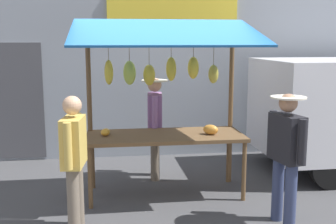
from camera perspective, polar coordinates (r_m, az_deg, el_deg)
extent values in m
plane|color=#424244|center=(6.18, -0.38, -11.02)|extent=(40.00, 40.00, 0.00)
cube|color=#8C939E|center=(7.98, -2.42, 6.19)|extent=(9.00, 0.25, 3.40)
cube|color=yellow|center=(7.89, 0.68, 13.78)|extent=(2.40, 0.06, 0.56)
cube|color=brown|center=(5.93, -0.39, -3.28)|extent=(2.20, 0.90, 0.05)
cylinder|color=brown|center=(5.64, -10.53, -8.79)|extent=(0.06, 0.06, 0.83)
cylinder|color=brown|center=(5.90, 10.27, -7.93)|extent=(0.06, 0.06, 0.83)
cylinder|color=brown|center=(6.38, -10.20, -6.58)|extent=(0.06, 0.06, 0.83)
cylinder|color=brown|center=(6.62, 8.19, -5.94)|extent=(0.06, 0.06, 0.83)
cylinder|color=brown|center=(6.23, -10.59, 0.17)|extent=(0.07, 0.07, 2.35)
cylinder|color=brown|center=(6.47, 8.50, 0.59)|extent=(0.07, 0.07, 2.35)
cylinder|color=brown|center=(6.18, -0.88, 9.35)|extent=(2.12, 0.06, 0.06)
cube|color=#19518C|center=(5.63, -0.21, 10.84)|extent=(2.50, 1.46, 0.39)
cylinder|color=brown|center=(6.27, 6.23, 7.84)|extent=(0.01, 0.01, 0.32)
ellipsoid|color=gold|center=(6.28, 6.18, 5.14)|extent=(0.19, 0.17, 0.28)
cylinder|color=brown|center=(6.25, 3.48, 8.42)|extent=(0.01, 0.01, 0.20)
ellipsoid|color=yellow|center=(6.26, 3.45, 6.01)|extent=(0.24, 0.25, 0.33)
cylinder|color=brown|center=(6.20, 0.43, 8.41)|extent=(0.01, 0.01, 0.20)
ellipsoid|color=yellow|center=(6.21, 0.43, 5.85)|extent=(0.19, 0.17, 0.35)
cylinder|color=brown|center=(6.17, -2.59, 7.90)|extent=(0.01, 0.01, 0.31)
ellipsoid|color=yellow|center=(6.19, -2.57, 5.04)|extent=(0.24, 0.25, 0.31)
cylinder|color=brown|center=(6.13, -5.29, 8.12)|extent=(0.01, 0.01, 0.25)
ellipsoid|color=#B2CC4C|center=(6.15, -5.24, 5.31)|extent=(0.25, 0.27, 0.35)
cylinder|color=brown|center=(6.12, -8.10, 8.13)|extent=(0.01, 0.01, 0.24)
ellipsoid|color=yellow|center=(6.14, -8.04, 5.34)|extent=(0.18, 0.19, 0.36)
ellipsoid|color=orange|center=(5.93, 5.80, -2.39)|extent=(0.26, 0.24, 0.14)
ellipsoid|color=gold|center=(5.90, -8.49, -2.72)|extent=(0.17, 0.21, 0.10)
cylinder|color=#726656|center=(6.89, -1.79, -5.35)|extent=(0.14, 0.14, 0.80)
cylinder|color=#726656|center=(6.63, -1.77, -5.95)|extent=(0.14, 0.14, 0.80)
cube|color=#93669E|center=(6.61, -1.81, 0.06)|extent=(0.27, 0.50, 0.57)
cylinder|color=#93669E|center=(6.91, -1.82, 0.67)|extent=(0.09, 0.09, 0.52)
cylinder|color=#93669E|center=(6.31, -1.80, -0.19)|extent=(0.09, 0.09, 0.52)
sphere|color=tan|center=(6.56, -1.83, 3.71)|extent=(0.22, 0.22, 0.22)
cylinder|color=beige|center=(6.55, -1.83, 4.28)|extent=(0.42, 0.42, 0.02)
cylinder|color=navy|center=(5.19, 16.27, -10.96)|extent=(0.14, 0.14, 0.78)
cylinder|color=navy|center=(5.39, 14.66, -10.10)|extent=(0.14, 0.14, 0.78)
cube|color=black|center=(5.10, 15.79, -3.44)|extent=(0.31, 0.51, 0.56)
cylinder|color=black|center=(4.86, 17.79, -3.91)|extent=(0.09, 0.09, 0.51)
cylinder|color=black|center=(5.33, 14.00, -2.54)|extent=(0.09, 0.09, 0.51)
sphere|color=#A87A5B|center=(5.02, 16.01, 1.18)|extent=(0.22, 0.22, 0.22)
cylinder|color=beige|center=(5.01, 16.04, 1.91)|extent=(0.41, 0.41, 0.02)
cylinder|color=#726656|center=(4.95, -12.71, -11.84)|extent=(0.14, 0.14, 0.78)
cylinder|color=#726656|center=(5.18, -12.14, -10.80)|extent=(0.14, 0.14, 0.78)
cube|color=gold|center=(4.87, -12.71, -3.94)|extent=(0.27, 0.49, 0.55)
cylinder|color=gold|center=(4.58, -13.44, -4.54)|extent=(0.09, 0.09, 0.51)
cylinder|color=gold|center=(5.15, -12.07, -2.93)|extent=(0.09, 0.09, 0.51)
sphere|color=tan|center=(4.79, -12.89, 0.88)|extent=(0.22, 0.22, 0.22)
cube|color=black|center=(7.33, 19.71, 2.84)|extent=(1.44, 1.84, 0.68)
cylinder|color=black|center=(6.74, 21.23, -6.98)|extent=(0.66, 0.19, 0.66)
cylinder|color=black|center=(8.17, 15.43, -3.80)|extent=(0.66, 0.19, 0.66)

